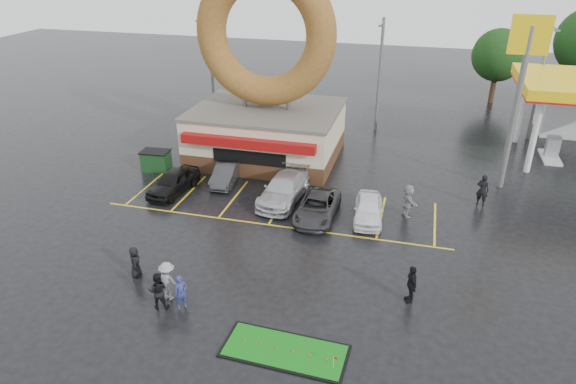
% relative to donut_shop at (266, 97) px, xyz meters
% --- Properties ---
extents(ground, '(120.00, 120.00, 0.00)m').
position_rel_donut_shop_xyz_m(ground, '(3.00, -12.97, -4.46)').
color(ground, black).
rests_on(ground, ground).
extents(donut_shop, '(10.20, 8.70, 13.50)m').
position_rel_donut_shop_xyz_m(donut_shop, '(0.00, 0.00, 0.00)').
color(donut_shop, '#472B19').
rests_on(donut_shop, ground).
extents(shell_sign, '(2.20, 0.36, 10.60)m').
position_rel_donut_shop_xyz_m(shell_sign, '(16.00, -0.97, 2.91)').
color(shell_sign, slate).
rests_on(shell_sign, ground).
extents(streetlight_left, '(0.40, 2.21, 9.00)m').
position_rel_donut_shop_xyz_m(streetlight_left, '(-7.00, 6.95, 0.32)').
color(streetlight_left, slate).
rests_on(streetlight_left, ground).
extents(streetlight_mid, '(0.40, 2.21, 9.00)m').
position_rel_donut_shop_xyz_m(streetlight_mid, '(7.00, 7.95, 0.32)').
color(streetlight_mid, slate).
rests_on(streetlight_mid, ground).
extents(streetlight_right, '(0.40, 2.21, 9.00)m').
position_rel_donut_shop_xyz_m(streetlight_right, '(19.00, 8.95, 0.32)').
color(streetlight_right, slate).
rests_on(streetlight_right, ground).
extents(tree_far_d, '(4.90, 4.90, 7.00)m').
position_rel_donut_shop_xyz_m(tree_far_d, '(17.00, 19.03, 0.07)').
color(tree_far_d, '#332114').
rests_on(tree_far_d, ground).
extents(car_black, '(2.28, 4.44, 1.45)m').
position_rel_donut_shop_xyz_m(car_black, '(-3.93, -7.15, -3.74)').
color(car_black, black).
rests_on(car_black, ground).
extents(car_dgrey, '(1.70, 3.94, 1.26)m').
position_rel_donut_shop_xyz_m(car_dgrey, '(-1.28, -4.97, -3.83)').
color(car_dgrey, '#292A2C').
rests_on(car_dgrey, ground).
extents(car_silver, '(2.52, 5.45, 1.54)m').
position_rel_donut_shop_xyz_m(car_silver, '(3.04, -6.43, -3.69)').
color(car_silver, '#B4B5BA').
rests_on(car_silver, ground).
extents(car_grey, '(2.14, 4.63, 1.29)m').
position_rel_donut_shop_xyz_m(car_grey, '(5.43, -8.00, -3.82)').
color(car_grey, '#323234').
rests_on(car_grey, ground).
extents(car_white, '(1.93, 4.05, 1.34)m').
position_rel_donut_shop_xyz_m(car_white, '(8.28, -7.50, -3.80)').
color(car_white, white).
rests_on(car_white, ground).
extents(person_blue, '(0.69, 0.68, 1.60)m').
position_rel_donut_shop_xyz_m(person_blue, '(1.49, -17.39, -3.66)').
color(person_blue, navy).
rests_on(person_blue, ground).
extents(person_blackjkt, '(1.00, 0.87, 1.75)m').
position_rel_donut_shop_xyz_m(person_blackjkt, '(0.54, -17.63, -3.59)').
color(person_blackjkt, black).
rests_on(person_blackjkt, ground).
extents(person_hoodie, '(1.26, 0.79, 1.86)m').
position_rel_donut_shop_xyz_m(person_hoodie, '(0.68, -16.97, -3.53)').
color(person_hoodie, gray).
rests_on(person_hoodie, ground).
extents(person_bystander, '(0.76, 0.89, 1.54)m').
position_rel_donut_shop_xyz_m(person_bystander, '(-1.62, -15.80, -3.69)').
color(person_bystander, black).
rests_on(person_bystander, ground).
extents(person_cameraman, '(0.73, 1.14, 1.80)m').
position_rel_donut_shop_xyz_m(person_cameraman, '(10.97, -14.37, -3.56)').
color(person_cameraman, black).
rests_on(person_cameraman, ground).
extents(person_walker_near, '(1.20, 1.91, 1.96)m').
position_rel_donut_shop_xyz_m(person_walker_near, '(10.39, -6.50, -3.48)').
color(person_walker_near, gray).
rests_on(person_walker_near, ground).
extents(person_walker_far, '(0.83, 0.67, 1.96)m').
position_rel_donut_shop_xyz_m(person_walker_far, '(14.59, -3.94, -3.49)').
color(person_walker_far, black).
rests_on(person_walker_far, ground).
extents(dumpster, '(1.89, 1.33, 1.30)m').
position_rel_donut_shop_xyz_m(dumpster, '(-6.69, -4.24, -3.81)').
color(dumpster, '#1A431E').
rests_on(dumpster, ground).
extents(putting_green, '(4.93, 2.28, 0.61)m').
position_rel_donut_shop_xyz_m(putting_green, '(6.48, -18.81, -4.43)').
color(putting_green, black).
rests_on(putting_green, ground).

